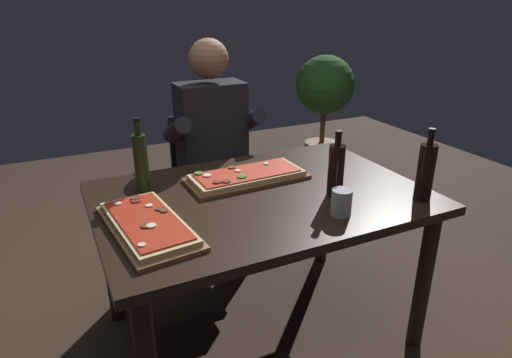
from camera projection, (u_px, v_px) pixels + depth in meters
The scene contains 11 objects.
ground_plane at pixel (260, 329), 2.20m from camera, with size 6.40×6.40×0.00m, color #38281E.
dining_table at pixel (261, 213), 1.96m from camera, with size 1.40×0.96×0.74m.
pizza_rectangular_front at pixel (247, 176), 2.06m from camera, with size 0.56×0.26×0.05m.
pizza_rectangular_left at pixel (148, 224), 1.62m from camera, with size 0.31×0.55×0.05m.
wine_bottle_dark at pixel (336, 170), 1.86m from camera, with size 0.07×0.07×0.29m.
oil_bottle_amber at pixel (426, 171), 1.82m from camera, with size 0.07×0.07×0.31m.
vinegar_bottle_green at pixel (141, 161), 1.90m from camera, with size 0.06×0.06×0.33m.
tumbler_near_camera at pixel (341, 202), 1.72m from camera, with size 0.08×0.08×0.11m.
diner_chair at pixel (209, 178), 2.76m from camera, with size 0.44×0.44×0.87m.
seated_diner at pixel (215, 144), 2.56m from camera, with size 0.53×0.41×1.33m.
potted_plant_corner at pixel (324, 101), 3.81m from camera, with size 0.50×0.50×1.09m.
Camera 1 is at (-0.78, -1.57, 1.53)m, focal length 31.05 mm.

